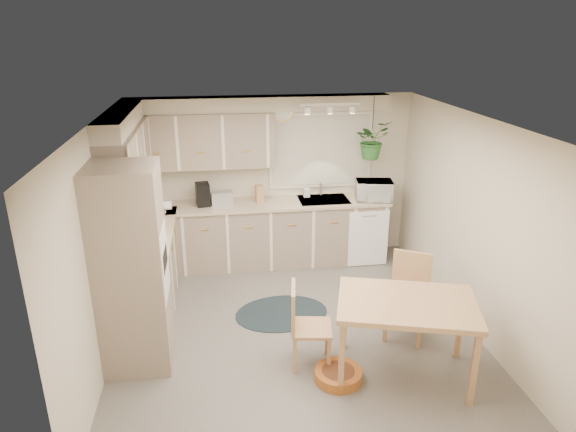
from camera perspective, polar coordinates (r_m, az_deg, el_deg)
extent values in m
plane|color=slate|center=(6.07, 0.75, -12.36)|extent=(4.20, 4.20, 0.00)
plane|color=silver|center=(5.19, 0.87, 10.56)|extent=(4.20, 4.20, 0.00)
cube|color=beige|center=(7.49, -1.71, 4.18)|extent=(4.00, 0.04, 2.40)
cube|color=beige|center=(3.70, 6.04, -14.01)|extent=(4.00, 0.04, 2.40)
cube|color=beige|center=(5.59, -19.92, -2.81)|extent=(0.04, 4.20, 2.40)
cube|color=beige|center=(6.14, 19.57, -0.70)|extent=(0.04, 4.20, 2.40)
cube|color=gray|center=(6.63, -15.22, -5.73)|extent=(0.60, 1.85, 0.90)
cube|color=gray|center=(7.44, -2.92, -2.08)|extent=(3.60, 0.60, 0.90)
cube|color=tan|center=(6.44, -15.51, -1.96)|extent=(0.64, 1.89, 0.04)
cube|color=tan|center=(7.26, -2.97, 1.32)|extent=(3.64, 0.64, 0.04)
cube|color=gray|center=(5.25, -16.99, -5.76)|extent=(0.65, 0.65, 2.10)
cube|color=white|center=(5.21, -13.51, -5.63)|extent=(0.02, 0.56, 0.58)
cube|color=gray|center=(6.30, -17.37, 6.05)|extent=(0.35, 2.00, 0.75)
cube|color=gray|center=(7.13, -9.69, 8.25)|extent=(2.00, 0.35, 0.75)
cube|color=beige|center=(6.22, -18.06, 10.27)|extent=(0.30, 2.00, 0.20)
cube|color=beige|center=(7.09, -3.30, 12.34)|extent=(3.60, 0.30, 0.20)
cube|color=white|center=(5.90, -16.06, -3.83)|extent=(0.52, 0.58, 0.02)
cube|color=white|center=(5.74, -16.69, 0.32)|extent=(0.40, 0.60, 0.14)
cube|color=white|center=(7.47, 3.67, 7.28)|extent=(1.40, 0.02, 1.00)
cube|color=silver|center=(7.48, 3.65, 7.29)|extent=(1.50, 0.02, 1.10)
cube|color=#ADB0B5|center=(7.41, 3.97, 1.52)|extent=(0.70, 0.48, 0.10)
cube|color=white|center=(7.44, 8.91, -2.51)|extent=(0.58, 0.02, 0.83)
cube|color=white|center=(6.84, 4.71, 12.26)|extent=(0.80, 0.04, 0.04)
cylinder|color=gold|center=(7.27, -0.57, 11.61)|extent=(0.30, 0.03, 0.30)
cube|color=tan|center=(5.28, 12.77, -13.13)|extent=(1.50, 1.20, 0.82)
cube|color=tan|center=(5.30, 2.66, -12.10)|extent=(0.47, 0.47, 0.88)
cube|color=tan|center=(5.85, 13.10, -8.90)|extent=(0.61, 0.61, 0.95)
ellipsoid|color=black|center=(6.35, -0.72, -10.73)|extent=(1.22, 0.97, 0.01)
cylinder|color=#B75C24|center=(5.31, 5.59, -17.19)|extent=(0.50, 0.50, 0.11)
imported|color=white|center=(7.43, 9.54, 3.06)|extent=(0.55, 0.36, 0.34)
imported|color=white|center=(7.48, 2.08, 2.43)|extent=(0.09, 0.20, 0.09)
imported|color=#296126|center=(7.24, 9.28, 7.90)|extent=(0.65, 0.67, 0.41)
cube|color=black|center=(7.19, -9.46, 2.38)|extent=(0.21, 0.24, 0.32)
cube|color=#ADB0B5|center=(7.23, -7.39, 2.02)|extent=(0.32, 0.22, 0.18)
cube|color=tan|center=(7.27, -3.20, 2.51)|extent=(0.13, 0.13, 0.24)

